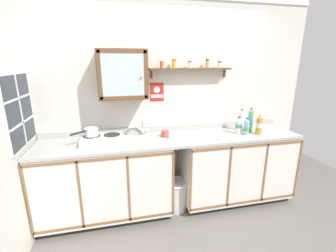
# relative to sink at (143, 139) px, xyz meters

# --- Properties ---
(floor) EXTENTS (6.24, 6.24, 0.00)m
(floor) POSITION_rel_sink_xyz_m (0.38, -0.49, -0.97)
(floor) COLOR slate
(floor) RESTS_ON ground
(back_wall) EXTENTS (3.84, 0.07, 2.66)m
(back_wall) POSITION_rel_sink_xyz_m (0.38, 0.28, 0.38)
(back_wall) COLOR silver
(back_wall) RESTS_ON ground
(lower_cabinet_run) EXTENTS (1.54, 0.61, 0.94)m
(lower_cabinet_run) POSITION_rel_sink_xyz_m (-0.46, -0.04, -0.49)
(lower_cabinet_run) COLOR black
(lower_cabinet_run) RESTS_ON ground
(lower_cabinet_run_right) EXTENTS (1.50, 0.61, 0.94)m
(lower_cabinet_run_right) POSITION_rel_sink_xyz_m (1.24, -0.04, -0.49)
(lower_cabinet_run_right) COLOR black
(lower_cabinet_run_right) RESTS_ON ground
(countertop) EXTENTS (3.20, 0.63, 0.03)m
(countertop) POSITION_rel_sink_xyz_m (0.38, -0.04, -0.01)
(countertop) COLOR #B2B2AD
(countertop) RESTS_ON lower_cabinet_run
(backsplash) EXTENTS (3.20, 0.02, 0.08)m
(backsplash) POSITION_rel_sink_xyz_m (0.38, 0.25, 0.04)
(backsplash) COLOR #B2B2AD
(backsplash) RESTS_ON countertop
(sink) EXTENTS (0.57, 0.41, 0.40)m
(sink) POSITION_rel_sink_xyz_m (0.00, 0.00, 0.00)
(sink) COLOR silver
(sink) RESTS_ON countertop
(hot_plate_stove) EXTENTS (0.47, 0.33, 0.08)m
(hot_plate_stove) POSITION_rel_sink_xyz_m (-0.47, -0.00, 0.04)
(hot_plate_stove) COLOR silver
(hot_plate_stove) RESTS_ON countertop
(saucepan) EXTENTS (0.28, 0.25, 0.09)m
(saucepan) POSITION_rel_sink_xyz_m (-0.59, 0.02, 0.13)
(saucepan) COLOR silver
(saucepan) RESTS_ON hot_plate_stove
(bottle_opaque_white_0) EXTENTS (0.07, 0.07, 0.30)m
(bottle_opaque_white_0) POSITION_rel_sink_xyz_m (1.33, 0.05, 0.15)
(bottle_opaque_white_0) COLOR white
(bottle_opaque_white_0) RESTS_ON countertop
(bottle_soda_green_1) EXTENTS (0.07, 0.07, 0.32)m
(bottle_soda_green_1) POSITION_rel_sink_xyz_m (1.43, -0.01, 0.15)
(bottle_soda_green_1) COLOR #4CB266
(bottle_soda_green_1) RESTS_ON countertop
(bottle_juice_amber_2) EXTENTS (0.08, 0.08, 0.27)m
(bottle_juice_amber_2) POSITION_rel_sink_xyz_m (1.48, -0.14, 0.13)
(bottle_juice_amber_2) COLOR gold
(bottle_juice_amber_2) RESTS_ON countertop
(bottle_water_clear_3) EXTENTS (0.08, 0.08, 0.23)m
(bottle_water_clear_3) POSITION_rel_sink_xyz_m (1.23, -0.06, 0.11)
(bottle_water_clear_3) COLOR silver
(bottle_water_clear_3) RESTS_ON countertop
(bottle_water_blue_4) EXTENTS (0.07, 0.07, 0.22)m
(bottle_water_blue_4) POSITION_rel_sink_xyz_m (1.30, -0.13, 0.10)
(bottle_water_blue_4) COLOR #8CB7E0
(bottle_water_blue_4) RESTS_ON countertop
(mug) EXTENTS (0.12, 0.09, 0.09)m
(mug) POSITION_rel_sink_xyz_m (0.27, -0.01, 0.05)
(mug) COLOR #B24C47
(mug) RESTS_ON countertop
(wall_cabinet) EXTENTS (0.55, 0.34, 0.55)m
(wall_cabinet) POSITION_rel_sink_xyz_m (-0.19, 0.10, 0.76)
(wall_cabinet) COLOR brown
(spice_shelf) EXTENTS (1.04, 0.14, 0.23)m
(spice_shelf) POSITION_rel_sink_xyz_m (0.65, 0.19, 0.82)
(spice_shelf) COLOR brown
(warning_sign) EXTENTS (0.17, 0.01, 0.23)m
(warning_sign) POSITION_rel_sink_xyz_m (0.23, 0.25, 0.53)
(warning_sign) COLOR #B2261E
(window) EXTENTS (0.03, 0.68, 0.75)m
(window) POSITION_rel_sink_xyz_m (-1.23, -0.10, 0.43)
(window) COLOR #262D38
(trash_bin) EXTENTS (0.32, 0.32, 0.40)m
(trash_bin) POSITION_rel_sink_xyz_m (0.40, -0.09, -0.76)
(trash_bin) COLOR silver
(trash_bin) RESTS_ON ground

